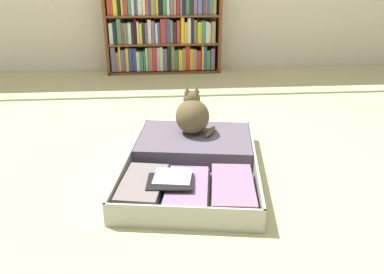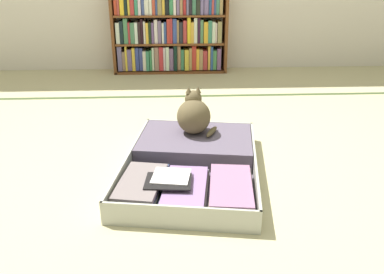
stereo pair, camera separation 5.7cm
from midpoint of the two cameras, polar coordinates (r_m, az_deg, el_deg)
name	(u,v)px [view 1 (the left image)]	position (r m, az deg, el deg)	size (l,w,h in m)	color
ground_plane	(170,173)	(2.14, -3.93, -5.25)	(10.00, 10.00, 0.00)	#BFB589
tatami_border	(166,97)	(3.40, -4.34, 5.91)	(4.80, 0.05, 0.00)	#3F512B
bookshelf	(163,31)	(4.18, -4.70, 15.18)	(1.18, 0.24, 0.89)	brown
open_suitcase	(192,161)	(2.15, -0.70, -3.48)	(0.82, 1.08, 0.12)	#B4B5A7
black_cat	(193,115)	(2.32, -0.63, 3.20)	(0.25, 0.22, 0.27)	brown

